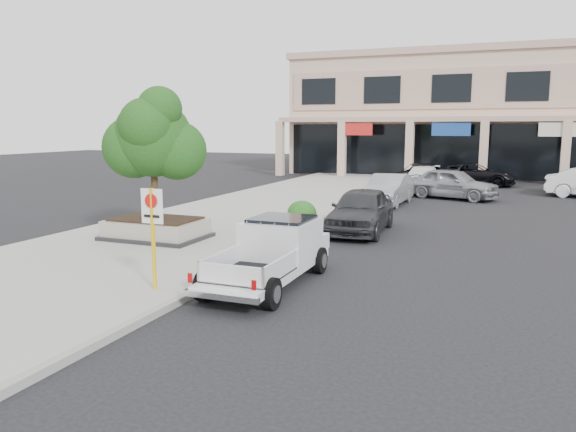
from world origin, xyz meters
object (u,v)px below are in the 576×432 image
(curb_car_a, at_px, (361,210))
(curb_car_d, at_px, (420,176))
(no_parking_sign, at_px, (153,225))
(curb_car_b, at_px, (388,190))
(planter, at_px, (156,229))
(pickup_truck, at_px, (268,254))
(curb_car_c, at_px, (422,179))
(planter_tree, at_px, (159,138))
(lot_car_a, at_px, (452,183))
(lot_car_d, at_px, (475,175))

(curb_car_a, bearing_deg, curb_car_d, 88.24)
(no_parking_sign, distance_m, curb_car_b, 16.91)
(planter, bearing_deg, curb_car_d, 75.03)
(pickup_truck, bearing_deg, curb_car_c, 88.69)
(planter, xyz_separation_m, no_parking_sign, (3.43, -4.94, 1.16))
(no_parking_sign, height_order, curb_car_c, no_parking_sign)
(curb_car_d, bearing_deg, pickup_truck, -83.56)
(pickup_truck, xyz_separation_m, curb_car_c, (0.34, 21.63, -0.05))
(curb_car_b, relative_size, curb_car_c, 0.91)
(planter_tree, bearing_deg, curb_car_b, 66.78)
(lot_car_a, relative_size, lot_car_d, 0.92)
(pickup_truck, height_order, curb_car_b, pickup_truck)
(planter, xyz_separation_m, curb_car_c, (5.80, 18.40, 0.25))
(planter, height_order, curb_car_b, curb_car_b)
(pickup_truck, height_order, curb_car_a, curb_car_a)
(lot_car_a, bearing_deg, pickup_truck, -169.53)
(planter, bearing_deg, lot_car_d, 69.76)
(no_parking_sign, height_order, curb_car_d, no_parking_sign)
(lot_car_a, bearing_deg, curb_car_b, 161.04)
(planter, xyz_separation_m, lot_car_d, (8.44, 22.89, 0.24))
(curb_car_a, height_order, curb_car_c, curb_car_a)
(curb_car_b, bearing_deg, lot_car_a, 55.50)
(planter_tree, height_order, curb_car_c, planter_tree)
(planter_tree, xyz_separation_m, no_parking_sign, (3.29, -5.09, -1.78))
(no_parking_sign, xyz_separation_m, lot_car_d, (5.02, 27.83, -0.91))
(planter, xyz_separation_m, curb_car_d, (5.41, 20.23, 0.29))
(curb_car_d, height_order, lot_car_a, lot_car_a)
(no_parking_sign, bearing_deg, curb_car_a, 75.95)
(curb_car_d, bearing_deg, planter_tree, -98.40)
(curb_car_a, xyz_separation_m, lot_car_d, (2.69, 18.53, -0.08))
(planter_tree, distance_m, pickup_truck, 6.83)
(curb_car_b, xyz_separation_m, curb_car_c, (0.64, 6.54, -0.02))
(planter, relative_size, curb_car_c, 0.64)
(curb_car_d, xyz_separation_m, lot_car_a, (2.40, -4.80, 0.05))
(planter, xyz_separation_m, curb_car_a, (5.75, 4.36, 0.33))
(no_parking_sign, bearing_deg, curb_car_b, 84.12)
(curb_car_c, distance_m, lot_car_d, 5.21)
(pickup_truck, relative_size, curb_car_c, 0.98)
(curb_car_b, bearing_deg, curb_car_a, -83.36)
(curb_car_b, bearing_deg, no_parking_sign, -93.78)
(planter, bearing_deg, curb_car_b, 66.50)
(no_parking_sign, relative_size, lot_car_d, 0.44)
(curb_car_b, xyz_separation_m, curb_car_d, (0.25, 8.37, 0.02))
(curb_car_c, bearing_deg, lot_car_a, -59.80)
(curb_car_c, bearing_deg, curb_car_a, -93.95)
(curb_car_d, bearing_deg, lot_car_a, -57.16)
(curb_car_c, bearing_deg, pickup_truck, -94.67)
(planter_tree, relative_size, curb_car_b, 0.88)
(no_parking_sign, xyz_separation_m, curb_car_c, (2.37, 23.34, -0.91))
(planter, distance_m, curb_car_d, 20.94)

